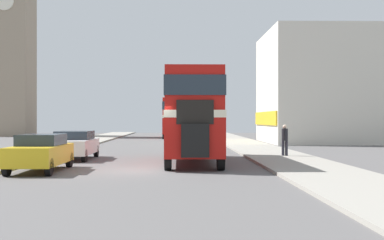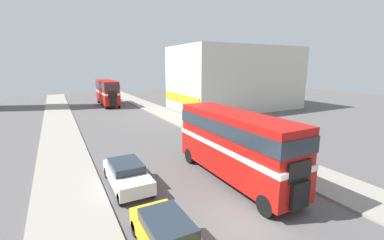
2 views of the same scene
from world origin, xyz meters
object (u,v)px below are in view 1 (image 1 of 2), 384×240
Objects in this scene: car_parked_mid at (74,144)px; pedestrian_walking at (285,138)px; bus_distant at (174,115)px; car_parked_near at (41,152)px; double_decker_bus at (192,110)px; church_tower at (11,16)px.

pedestrian_walking is (10.74, 0.72, 0.29)m from car_parked_mid.
car_parked_near is at bearing -97.24° from bus_distant.
bus_distant is at bearing 82.76° from car_parked_near.
double_decker_bus is at bearing -88.15° from bus_distant.
double_decker_bus is at bearing -20.37° from car_parked_mid.
bus_distant is at bearing 81.50° from car_parked_mid.
car_parked_near is at bearing -145.89° from double_decker_bus.
double_decker_bus is at bearing -149.41° from pedestrian_walking.
bus_distant is at bearing 91.85° from double_decker_bus.
double_decker_bus is 0.33× the size of church_tower.
church_tower is at bearing 111.52° from car_parked_mid.
church_tower is at bearing 117.40° from double_decker_bus.
double_decker_bus reaches higher than car_parked_mid.
bus_distant reaches higher than pedestrian_walking.
car_parked_near is at bearing -71.35° from church_tower.
car_parked_near is at bearing -147.45° from pedestrian_walking.
bus_distant is 5.87× the size of pedestrian_walking.
double_decker_bus is 5.85m from pedestrian_walking.
car_parked_near is 12.83m from pedestrian_walking.
car_parked_mid is 0.16× the size of church_tower.
pedestrian_walking reaches higher than car_parked_mid.
bus_distant reaches higher than double_decker_bus.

